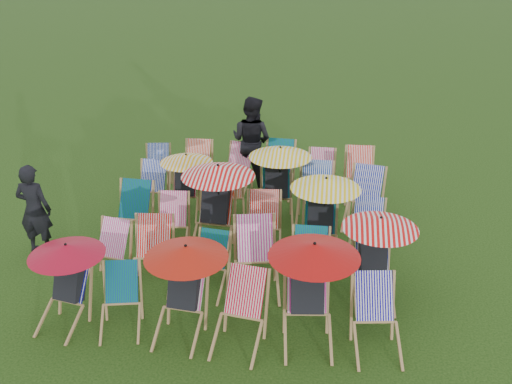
# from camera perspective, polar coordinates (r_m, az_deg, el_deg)

# --- Properties ---
(ground) EXTENTS (100.00, 100.00, 0.00)m
(ground) POSITION_cam_1_polar(r_m,az_deg,el_deg) (9.61, -1.45, -5.88)
(ground) COLOR black
(ground) RESTS_ON ground
(deckchair_0) EXTENTS (1.00, 1.07, 1.18)m
(deckchair_0) POSITION_cam_1_polar(r_m,az_deg,el_deg) (8.07, -18.59, -8.71)
(deckchair_0) COLOR #A47E4C
(deckchair_0) RESTS_ON ground
(deckchair_1) EXTENTS (0.69, 0.86, 0.83)m
(deckchair_1) POSITION_cam_1_polar(r_m,az_deg,el_deg) (7.90, -13.42, -10.60)
(deckchair_1) COLOR #A47E4C
(deckchair_1) RESTS_ON ground
(deckchair_2) EXTENTS (1.08, 1.14, 1.28)m
(deckchair_2) POSITION_cam_1_polar(r_m,az_deg,el_deg) (7.51, -7.38, -9.69)
(deckchair_2) COLOR #A47E4C
(deckchair_2) RESTS_ON ground
(deckchair_3) EXTENTS (0.74, 0.94, 0.94)m
(deckchair_3) POSITION_cam_1_polar(r_m,az_deg,el_deg) (7.39, -1.64, -12.11)
(deckchair_3) COLOR #A47E4C
(deckchair_3) RESTS_ON ground
(deckchair_4) EXTENTS (1.16, 1.25, 1.38)m
(deckchair_4) POSITION_cam_1_polar(r_m,az_deg,el_deg) (7.34, 5.37, -9.99)
(deckchair_4) COLOR #A47E4C
(deckchair_4) RESTS_ON ground
(deckchair_5) EXTENTS (0.73, 0.92, 0.92)m
(deckchair_5) POSITION_cam_1_polar(r_m,az_deg,el_deg) (7.47, 12.00, -12.36)
(deckchair_5) COLOR #A47E4C
(deckchair_5) RESTS_ON ground
(deckchair_6) EXTENTS (0.71, 0.89, 0.87)m
(deckchair_6) POSITION_cam_1_polar(r_m,az_deg,el_deg) (8.93, -14.72, -6.10)
(deckchair_6) COLOR #A47E4C
(deckchair_6) RESTS_ON ground
(deckchair_7) EXTENTS (0.74, 0.96, 0.97)m
(deckchair_7) POSITION_cam_1_polar(r_m,az_deg,el_deg) (8.68, -10.40, -6.25)
(deckchair_7) COLOR #A47E4C
(deckchair_7) RESTS_ON ground
(deckchair_8) EXTENTS (0.63, 0.82, 0.83)m
(deckchair_8) POSITION_cam_1_polar(r_m,az_deg,el_deg) (8.46, -4.79, -7.34)
(deckchair_8) COLOR #A47E4C
(deckchair_8) RESTS_ON ground
(deckchair_9) EXTENTS (0.85, 1.06, 1.03)m
(deckchair_9) POSITION_cam_1_polar(r_m,az_deg,el_deg) (8.39, 0.02, -6.74)
(deckchair_9) COLOR #A47E4C
(deckchair_9) RESTS_ON ground
(deckchair_10) EXTENTS (0.62, 0.86, 0.93)m
(deckchair_10) POSITION_cam_1_polar(r_m,az_deg,el_deg) (8.34, 5.36, -7.48)
(deckchair_10) COLOR #A47E4C
(deckchair_10) RESTS_ON ground
(deckchair_11) EXTENTS (1.07, 1.15, 1.27)m
(deckchair_11) POSITION_cam_1_polar(r_m,az_deg,el_deg) (8.27, 11.85, -6.54)
(deckchair_11) COLOR #A47E4C
(deckchair_11) RESTS_ON ground
(deckchair_12) EXTENTS (0.70, 0.95, 0.99)m
(deckchair_12) POSITION_cam_1_polar(r_m,az_deg,el_deg) (9.85, -12.49, -2.39)
(deckchair_12) COLOR #A47E4C
(deckchair_12) RESTS_ON ground
(deckchair_13) EXTENTS (0.65, 0.85, 0.87)m
(deckchair_13) POSITION_cam_1_polar(r_m,az_deg,el_deg) (9.60, -8.47, -3.19)
(deckchair_13) COLOR #A47E4C
(deckchair_13) RESTS_ON ground
(deckchair_14) EXTENTS (1.21, 1.27, 1.44)m
(deckchair_14) POSITION_cam_1_polar(r_m,az_deg,el_deg) (9.41, -4.17, -1.38)
(deckchair_14) COLOR #A47E4C
(deckchair_14) RESTS_ON ground
(deckchair_15) EXTENTS (0.70, 0.92, 0.94)m
(deckchair_15) POSITION_cam_1_polar(r_m,az_deg,el_deg) (9.37, 0.76, -3.41)
(deckchair_15) COLOR #A47E4C
(deckchair_15) RESTS_ON ground
(deckchair_16) EXTENTS (1.13, 1.18, 1.34)m
(deckchair_16) POSITION_cam_1_polar(r_m,az_deg,el_deg) (9.21, 6.57, -2.47)
(deckchair_16) COLOR #A47E4C
(deckchair_16) RESTS_ON ground
(deckchair_17) EXTENTS (0.66, 0.87, 0.89)m
(deckchair_17) POSITION_cam_1_polar(r_m,az_deg,el_deg) (9.42, 11.03, -3.90)
(deckchair_17) COLOR #A47E4C
(deckchair_17) RESTS_ON ground
(deckchair_18) EXTENTS (0.61, 0.84, 0.90)m
(deckchair_18) POSITION_cam_1_polar(r_m,az_deg,el_deg) (10.90, -10.55, 0.27)
(deckchair_18) COLOR #A47E4C
(deckchair_18) RESTS_ON ground
(deckchair_19) EXTENTS (0.97, 1.04, 1.15)m
(deckchair_19) POSITION_cam_1_polar(r_m,az_deg,el_deg) (10.66, -7.13, 0.85)
(deckchair_19) COLOR #A47E4C
(deckchair_19) RESTS_ON ground
(deckchair_20) EXTENTS (0.69, 0.87, 0.84)m
(deckchair_20) POSITION_cam_1_polar(r_m,az_deg,el_deg) (10.54, -2.61, -0.36)
(deckchair_20) COLOR #A47E4C
(deckchair_20) RESTS_ON ground
(deckchair_21) EXTENTS (1.14, 1.22, 1.35)m
(deckchair_21) POSITION_cam_1_polar(r_m,az_deg,el_deg) (10.36, 2.17, 0.96)
(deckchair_21) COLOR #A47E4C
(deckchair_21) RESTS_ON ground
(deckchair_22) EXTENTS (0.69, 0.96, 1.03)m
(deckchair_22) POSITION_cam_1_polar(r_m,az_deg,el_deg) (10.38, 5.93, -0.33)
(deckchair_22) COLOR #A47E4C
(deckchair_22) RESTS_ON ground
(deckchair_23) EXTENTS (0.83, 1.03, 1.00)m
(deckchair_23) POSITION_cam_1_polar(r_m,az_deg,el_deg) (10.39, 10.77, -0.70)
(deckchair_23) COLOR #A47E4C
(deckchair_23) RESTS_ON ground
(deckchair_24) EXTENTS (0.68, 0.86, 0.84)m
(deckchair_24) POSITION_cam_1_polar(r_m,az_deg,el_deg) (11.91, -9.82, 2.35)
(deckchair_24) COLOR #A47E4C
(deckchair_24) RESTS_ON ground
(deckchair_25) EXTENTS (0.65, 0.89, 0.94)m
(deckchair_25) POSITION_cam_1_polar(r_m,az_deg,el_deg) (11.72, -5.98, 2.48)
(deckchair_25) COLOR #A47E4C
(deckchair_25) RESTS_ON ground
(deckchair_26) EXTENTS (0.75, 0.93, 0.91)m
(deckchair_26) POSITION_cam_1_polar(r_m,az_deg,el_deg) (11.61, -1.96, 2.30)
(deckchair_26) COLOR #A47E4C
(deckchair_26) RESTS_ON ground
(deckchair_27) EXTENTS (0.72, 0.96, 1.00)m
(deckchair_27) POSITION_cam_1_polar(r_m,az_deg,el_deg) (11.50, 2.18, 2.30)
(deckchair_27) COLOR #A47E4C
(deckchair_27) RESTS_ON ground
(deckchair_28) EXTENTS (0.60, 0.84, 0.90)m
(deckchair_28) POSITION_cam_1_polar(r_m,az_deg,el_deg) (11.38, 6.51, 1.64)
(deckchair_28) COLOR #A47E4C
(deckchair_28) RESTS_ON ground
(deckchair_29) EXTENTS (0.66, 0.90, 0.95)m
(deckchair_29) POSITION_cam_1_polar(r_m,az_deg,el_deg) (11.45, 10.34, 1.67)
(deckchair_29) COLOR #A47E4C
(deckchair_29) RESTS_ON ground
(person_left) EXTENTS (0.57, 0.38, 1.55)m
(person_left) POSITION_cam_1_polar(r_m,az_deg,el_deg) (9.90, -21.29, -1.63)
(person_left) COLOR black
(person_left) RESTS_ON ground
(person_rear) EXTENTS (1.10, 0.99, 1.85)m
(person_rear) POSITION_cam_1_polar(r_m,az_deg,el_deg) (11.83, -0.46, 5.19)
(person_rear) COLOR black
(person_rear) RESTS_ON ground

